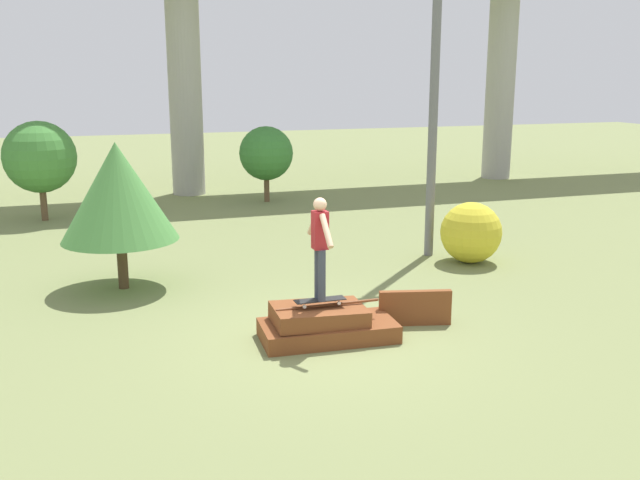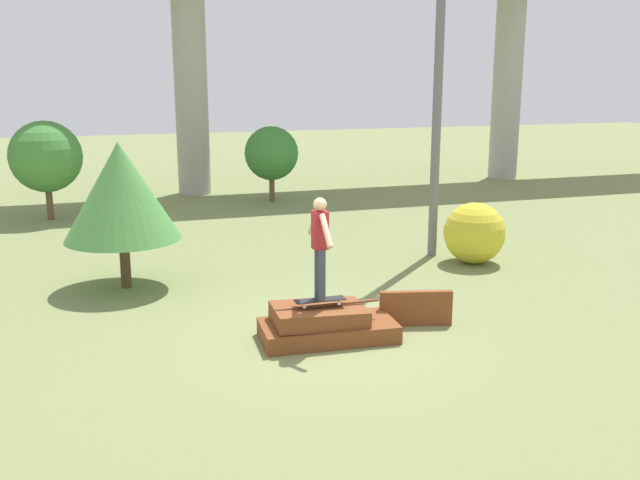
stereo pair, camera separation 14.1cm
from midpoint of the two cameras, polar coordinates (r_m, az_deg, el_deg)
name	(u,v)px [view 2 (the right image)]	position (r m, az deg, el deg)	size (l,w,h in m)	color
ground_plane	(328,339)	(11.23, 1.02, -7.92)	(80.00, 80.00, 0.00)	olive
scrap_pile	(325,325)	(11.14, 0.75, -6.80)	(2.15, 1.14, 0.58)	brown
scrap_plank_loose	(416,308)	(11.83, 8.01, -5.44)	(1.18, 0.41, 0.59)	brown
skateboard	(320,300)	(10.96, 0.37, -4.84)	(0.79, 0.22, 0.09)	black
skater	(320,242)	(10.71, 0.38, -0.14)	(0.22, 1.07, 1.58)	#383D4C
utility_pole	(439,65)	(15.95, 9.74, 13.65)	(1.30, 0.20, 8.20)	slate
tree_behind_left	(121,191)	(13.91, -15.38, 3.77)	(2.20, 2.20, 2.81)	#4C3823
tree_behind_right	(271,153)	(22.92, -3.73, 6.93)	(1.72, 1.72, 2.42)	brown
tree_mid_back	(46,157)	(21.31, -20.92, 6.24)	(1.99, 1.99, 2.78)	brown
bush_yellow_flowering	(474,233)	(15.82, 12.50, 0.55)	(1.33, 1.33, 1.33)	gold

